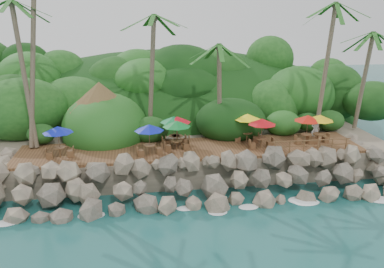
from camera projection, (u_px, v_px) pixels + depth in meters
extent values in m
plane|color=#19514F|center=(206.00, 212.00, 25.61)|extent=(140.00, 140.00, 0.00)
cube|color=gray|center=(178.00, 128.00, 40.46)|extent=(32.00, 25.20, 2.10)
ellipsoid|color=#143811|center=(171.00, 119.00, 47.87)|extent=(44.80, 28.00, 15.40)
cube|color=brown|center=(192.00, 149.00, 30.65)|extent=(26.00, 5.00, 0.20)
ellipsoid|color=white|center=(9.00, 223.00, 24.21)|extent=(1.20, 0.80, 0.06)
ellipsoid|color=white|center=(61.00, 219.00, 24.63)|extent=(1.20, 0.80, 0.06)
ellipsoid|color=white|center=(110.00, 216.00, 25.05)|extent=(1.20, 0.80, 0.06)
ellipsoid|color=white|center=(158.00, 212.00, 25.46)|extent=(1.20, 0.80, 0.06)
ellipsoid|color=white|center=(205.00, 209.00, 25.88)|extent=(1.20, 0.80, 0.06)
ellipsoid|color=white|center=(250.00, 206.00, 26.30)|extent=(1.20, 0.80, 0.06)
ellipsoid|color=white|center=(293.00, 203.00, 26.71)|extent=(1.20, 0.80, 0.06)
ellipsoid|color=white|center=(336.00, 200.00, 27.13)|extent=(1.20, 0.80, 0.06)
ellipsoid|color=white|center=(376.00, 197.00, 27.55)|extent=(1.20, 0.80, 0.06)
cylinder|color=brown|center=(24.00, 76.00, 29.59)|extent=(1.43, 1.90, 10.74)
cylinder|color=brown|center=(33.00, 59.00, 29.61)|extent=(1.62, 2.67, 13.10)
cylinder|color=brown|center=(152.00, 78.00, 32.00)|extent=(1.10, 1.21, 9.72)
ellipsoid|color=#23601E|center=(150.00, 15.00, 30.59)|extent=(6.00, 6.00, 2.40)
cylinder|color=brown|center=(219.00, 92.00, 32.38)|extent=(0.79, 0.97, 7.54)
ellipsoid|color=#23601E|center=(220.00, 44.00, 31.29)|extent=(6.00, 6.00, 2.40)
cylinder|color=brown|center=(326.00, 70.00, 33.11)|extent=(1.61, 1.36, 10.65)
ellipsoid|color=#23601E|center=(332.00, 2.00, 31.56)|extent=(6.00, 6.00, 2.40)
cylinder|color=brown|center=(363.00, 82.00, 34.45)|extent=(0.82, 1.09, 8.34)
ellipsoid|color=#23601E|center=(370.00, 32.00, 33.25)|extent=(6.00, 6.00, 2.40)
cylinder|color=brown|center=(82.00, 128.00, 31.50)|extent=(0.16, 0.16, 2.40)
cylinder|color=brown|center=(118.00, 127.00, 31.89)|extent=(0.16, 0.16, 2.40)
cylinder|color=brown|center=(86.00, 119.00, 34.15)|extent=(0.16, 0.16, 2.40)
cylinder|color=brown|center=(119.00, 118.00, 34.54)|extent=(0.16, 0.16, 2.40)
cone|color=brown|center=(100.00, 95.00, 32.36)|extent=(5.21, 5.21, 2.20)
cylinder|color=brown|center=(150.00, 150.00, 28.94)|extent=(0.08, 0.08, 0.75)
cylinder|color=brown|center=(150.00, 145.00, 28.83)|extent=(0.85, 0.85, 0.05)
cylinder|color=brown|center=(150.00, 140.00, 28.73)|extent=(0.05, 0.05, 2.23)
cone|color=#0C1AA6|center=(149.00, 128.00, 28.45)|extent=(2.13, 2.13, 0.46)
cube|color=brown|center=(140.00, 153.00, 28.73)|extent=(0.51, 0.51, 0.47)
cube|color=brown|center=(159.00, 151.00, 29.23)|extent=(0.51, 0.51, 0.47)
cylinder|color=brown|center=(306.00, 139.00, 31.51)|extent=(0.08, 0.08, 0.75)
cylinder|color=brown|center=(307.00, 134.00, 31.40)|extent=(0.85, 0.85, 0.05)
cylinder|color=brown|center=(307.00, 130.00, 31.30)|extent=(0.05, 0.05, 2.23)
cone|color=red|center=(308.00, 118.00, 31.02)|extent=(2.13, 2.13, 0.46)
cube|color=brown|center=(298.00, 141.00, 31.39)|extent=(0.46, 0.46, 0.47)
cube|color=brown|center=(314.00, 140.00, 31.72)|extent=(0.46, 0.46, 0.47)
cylinder|color=brown|center=(177.00, 141.00, 31.12)|extent=(0.08, 0.08, 0.75)
cylinder|color=brown|center=(177.00, 136.00, 31.01)|extent=(0.85, 0.85, 0.05)
cylinder|color=brown|center=(177.00, 131.00, 30.91)|extent=(0.05, 0.05, 2.23)
cone|color=red|center=(177.00, 119.00, 30.63)|extent=(2.13, 2.13, 0.46)
cube|color=brown|center=(168.00, 143.00, 31.08)|extent=(0.43, 0.43, 0.47)
cube|color=brown|center=(187.00, 142.00, 31.25)|extent=(0.43, 0.43, 0.47)
cylinder|color=brown|center=(60.00, 152.00, 28.46)|extent=(0.08, 0.08, 0.75)
cylinder|color=brown|center=(60.00, 147.00, 28.35)|extent=(0.85, 0.85, 0.05)
cylinder|color=brown|center=(59.00, 143.00, 28.25)|extent=(0.05, 0.05, 2.23)
cone|color=#0C1AA7|center=(58.00, 129.00, 27.97)|extent=(2.13, 2.13, 0.46)
cube|color=brown|center=(50.00, 155.00, 28.35)|extent=(0.46, 0.46, 0.47)
cube|color=brown|center=(71.00, 154.00, 28.66)|extent=(0.46, 0.46, 0.47)
cylinder|color=brown|center=(261.00, 143.00, 30.51)|extent=(0.08, 0.08, 0.75)
cylinder|color=brown|center=(261.00, 138.00, 30.40)|extent=(0.85, 0.85, 0.05)
cylinder|color=brown|center=(262.00, 134.00, 30.30)|extent=(0.05, 0.05, 2.23)
cone|color=red|center=(262.00, 122.00, 30.02)|extent=(2.13, 2.13, 0.46)
cube|color=brown|center=(252.00, 146.00, 30.41)|extent=(0.45, 0.45, 0.47)
cube|color=brown|center=(270.00, 144.00, 30.70)|extent=(0.45, 0.45, 0.47)
cylinder|color=brown|center=(177.00, 146.00, 29.96)|extent=(0.08, 0.08, 0.75)
cylinder|color=brown|center=(177.00, 141.00, 29.85)|extent=(0.85, 0.85, 0.05)
cylinder|color=brown|center=(177.00, 136.00, 29.74)|extent=(0.05, 0.05, 2.23)
cone|color=#0C6F28|center=(177.00, 124.00, 29.47)|extent=(2.13, 2.13, 0.46)
cube|color=brown|center=(168.00, 148.00, 29.81)|extent=(0.48, 0.48, 0.47)
cube|color=brown|center=(186.00, 146.00, 30.19)|extent=(0.48, 0.48, 0.47)
cylinder|color=brown|center=(174.00, 140.00, 31.17)|extent=(0.08, 0.08, 0.75)
cylinder|color=brown|center=(174.00, 136.00, 31.06)|extent=(0.85, 0.85, 0.05)
cylinder|color=brown|center=(174.00, 131.00, 30.96)|extent=(0.05, 0.05, 2.23)
cone|color=#0C6E34|center=(174.00, 119.00, 30.68)|extent=(2.13, 2.13, 0.46)
cube|color=brown|center=(165.00, 143.00, 31.03)|extent=(0.48, 0.48, 0.47)
cube|color=brown|center=(183.00, 141.00, 31.40)|extent=(0.48, 0.48, 0.47)
cylinder|color=brown|center=(247.00, 137.00, 31.93)|extent=(0.08, 0.08, 0.75)
cylinder|color=brown|center=(247.00, 133.00, 31.82)|extent=(0.85, 0.85, 0.05)
cylinder|color=brown|center=(247.00, 128.00, 31.72)|extent=(0.05, 0.05, 2.23)
cone|color=yellow|center=(248.00, 117.00, 31.44)|extent=(2.13, 2.13, 0.46)
cube|color=brown|center=(238.00, 139.00, 32.01)|extent=(0.50, 0.50, 0.47)
cube|color=brown|center=(256.00, 139.00, 31.93)|extent=(0.50, 0.50, 0.47)
cylinder|color=brown|center=(318.00, 139.00, 31.62)|extent=(0.08, 0.08, 0.75)
cylinder|color=brown|center=(318.00, 134.00, 31.51)|extent=(0.85, 0.85, 0.05)
cylinder|color=brown|center=(319.00, 130.00, 31.41)|extent=(0.05, 0.05, 2.23)
cone|color=gold|center=(320.00, 118.00, 31.13)|extent=(2.13, 2.13, 0.46)
cube|color=brown|center=(310.00, 141.00, 31.45)|extent=(0.49, 0.49, 0.47)
cube|color=brown|center=(325.00, 139.00, 31.88)|extent=(0.49, 0.49, 0.47)
cylinder|color=brown|center=(275.00, 148.00, 29.06)|extent=(0.10, 0.10, 1.00)
cylinder|color=brown|center=(290.00, 147.00, 29.21)|extent=(0.10, 0.10, 1.00)
cylinder|color=brown|center=(304.00, 146.00, 29.36)|extent=(0.10, 0.10, 1.00)
cylinder|color=brown|center=(318.00, 146.00, 29.51)|extent=(0.10, 0.10, 1.00)
cylinder|color=brown|center=(332.00, 145.00, 29.67)|extent=(0.10, 0.10, 1.00)
cylinder|color=brown|center=(346.00, 144.00, 29.82)|extent=(0.10, 0.10, 1.00)
cube|color=brown|center=(312.00, 140.00, 29.31)|extent=(6.10, 0.06, 0.06)
cube|color=brown|center=(311.00, 145.00, 29.42)|extent=(6.10, 0.06, 0.06)
imported|color=white|center=(316.00, 130.00, 32.15)|extent=(0.78, 0.67, 1.82)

